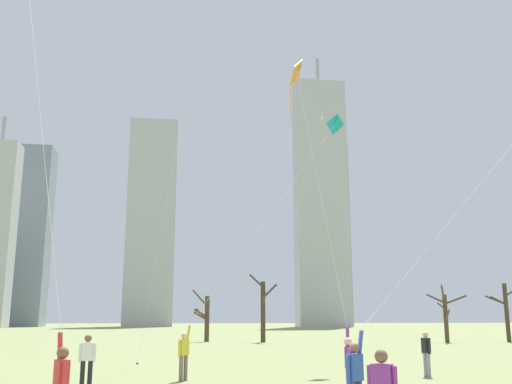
# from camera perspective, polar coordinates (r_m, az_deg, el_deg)

# --- Properties ---
(kite_flyer_midfield_center_red) EXTENTS (3.74, 6.88, 16.59)m
(kite_flyer_midfield_center_red) POSITION_cam_1_polar(r_m,az_deg,el_deg) (13.45, -20.19, 0.83)
(kite_flyer_midfield_center_red) COLOR #33384C
(kite_flyer_midfield_center_red) RESTS_ON ground
(kite_flyer_far_back_teal) EXTENTS (7.95, 5.60, 11.94)m
(kite_flyer_far_back_teal) POSITION_cam_1_polar(r_m,az_deg,el_deg) (21.73, -4.23, -11.33)
(kite_flyer_far_back_teal) COLOR #726656
(kite_flyer_far_back_teal) RESTS_ON ground
(kite_flyer_midfield_left_pink) EXTENTS (14.28, 3.00, 15.97)m
(kite_flyer_midfield_left_pink) POSITION_cam_1_polar(r_m,az_deg,el_deg) (14.50, 19.64, -3.85)
(kite_flyer_midfield_left_pink) COLOR #33384C
(kite_flyer_midfield_left_pink) RESTS_ON ground
(kite_flyer_foreground_left_orange) EXTENTS (0.65, 5.30, 11.61)m
(kite_flyer_foreground_left_orange) POSITION_cam_1_polar(r_m,az_deg,el_deg) (16.61, 7.98, -10.39)
(kite_flyer_foreground_left_orange) COLOR black
(kite_flyer_foreground_left_orange) RESTS_ON ground
(bystander_watching_nearby) EXTENTS (0.24, 0.51, 1.62)m
(bystander_watching_nearby) POSITION_cam_1_polar(r_m,az_deg,el_deg) (23.09, 16.43, -14.82)
(bystander_watching_nearby) COLOR gray
(bystander_watching_nearby) RESTS_ON ground
(bystander_strolling_midfield) EXTENTS (0.51, 0.23, 1.62)m
(bystander_strolling_midfield) POSITION_cam_1_polar(r_m,az_deg,el_deg) (18.94, -16.31, -15.50)
(bystander_strolling_midfield) COLOR black
(bystander_strolling_midfield) RESTS_ON ground
(distant_kite_low_near_trees_yellow) EXTENTS (1.65, 6.61, 17.01)m
(distant_kite_low_near_trees_yellow) POSITION_cam_1_polar(r_m,az_deg,el_deg) (42.43, 7.16, 4.05)
(distant_kite_low_near_trees_yellow) COLOR yellow
(distant_kite_low_near_trees_yellow) RESTS_ON ground
(bare_tree_far_right_edge) EXTENTS (1.63, 2.88, 4.57)m
(bare_tree_far_right_edge) POSITION_cam_1_polar(r_m,az_deg,el_deg) (53.15, -5.00, -12.16)
(bare_tree_far_right_edge) COLOR #4C3828
(bare_tree_far_right_edge) RESTS_ON ground
(bare_tree_leftmost) EXTENTS (2.66, 2.42, 4.88)m
(bare_tree_leftmost) POSITION_cam_1_polar(r_m,az_deg,el_deg) (54.00, 18.20, -11.30)
(bare_tree_leftmost) COLOR #4C3828
(bare_tree_leftmost) RESTS_ON ground
(bare_tree_left_of_center) EXTENTS (2.31, 1.82, 5.90)m
(bare_tree_left_of_center) POSITION_cam_1_polar(r_m,az_deg,el_deg) (51.75, 0.72, -11.38)
(bare_tree_left_of_center) COLOR #423326
(bare_tree_left_of_center) RESTS_ON ground
(bare_tree_rightmost) EXTENTS (2.84, 1.00, 5.10)m
(bare_tree_rightmost) POSITION_cam_1_polar(r_m,az_deg,el_deg) (56.93, 23.41, -10.65)
(bare_tree_rightmost) COLOR #423326
(bare_tree_rightmost) RESTS_ON ground
(skyline_mid_tower_right) EXTENTS (11.13, 8.25, 42.22)m
(skyline_mid_tower_right) POSITION_cam_1_polar(r_m,az_deg,el_deg) (147.02, -21.86, -3.93)
(skyline_mid_tower_right) COLOR gray
(skyline_mid_tower_right) RESTS_ON ground
(skyline_tall_tower) EXTENTS (11.32, 9.91, 48.98)m
(skyline_tall_tower) POSITION_cam_1_polar(r_m,az_deg,el_deg) (141.39, -10.28, -2.94)
(skyline_tall_tower) COLOR #B2B2B7
(skyline_tall_tower) RESTS_ON ground
(skyline_short_annex) EXTENTS (11.60, 5.87, 63.45)m
(skyline_short_annex) POSITION_cam_1_polar(r_m,az_deg,el_deg) (133.72, 6.39, -0.79)
(skyline_short_annex) COLOR #B2B2B7
(skyline_short_annex) RESTS_ON ground
(skyline_mid_tower_left) EXTENTS (5.32, 6.56, 46.65)m
(skyline_mid_tower_left) POSITION_cam_1_polar(r_m,az_deg,el_deg) (151.55, 7.99, -4.07)
(skyline_mid_tower_left) COLOR #9EA3AD
(skyline_mid_tower_left) RESTS_ON ground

